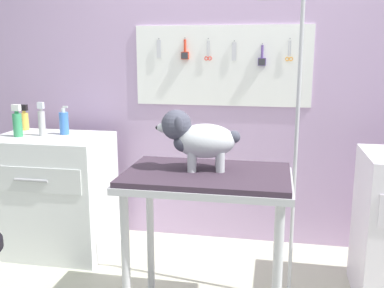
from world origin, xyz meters
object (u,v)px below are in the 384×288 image
(grooming_table, at_px, (207,191))
(grooming_arm, at_px, (293,168))
(counter_left, at_px, (54,194))
(spray_bottle_short, at_px, (64,123))
(dog, at_px, (197,138))

(grooming_table, xyz_separation_m, grooming_arm, (0.45, 0.30, 0.07))
(grooming_arm, bearing_deg, grooming_table, -146.06)
(counter_left, distance_m, spray_bottle_short, 0.53)
(spray_bottle_short, bearing_deg, dog, -33.27)
(grooming_arm, xyz_separation_m, spray_bottle_short, (-1.63, 0.47, 0.13))
(grooming_table, distance_m, grooming_arm, 0.55)
(dog, height_order, counter_left, dog)
(grooming_table, distance_m, counter_left, 1.45)
(grooming_table, relative_size, counter_left, 1.01)
(grooming_table, bearing_deg, dog, 148.32)
(grooming_arm, relative_size, dog, 4.01)
(grooming_arm, relative_size, counter_left, 2.02)
(dog, bearing_deg, grooming_table, -31.68)
(grooming_arm, distance_m, counter_left, 1.78)
(dog, xyz_separation_m, spray_bottle_short, (-1.12, 0.73, -0.07))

